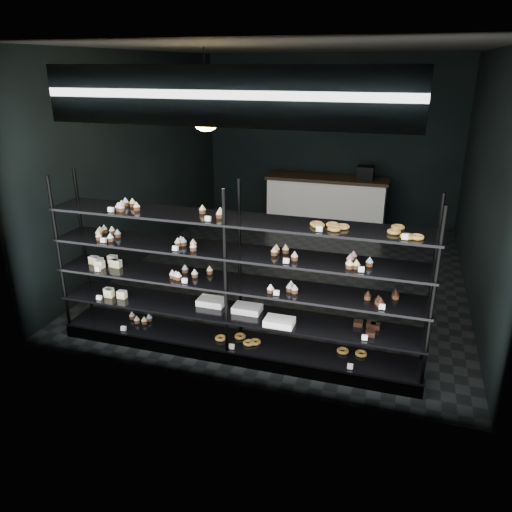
# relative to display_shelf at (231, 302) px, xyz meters

# --- Properties ---
(room) EXTENTS (5.01, 6.01, 3.20)m
(room) POSITION_rel_display_shelf_xyz_m (0.11, 2.45, 0.97)
(room) COLOR black
(room) RESTS_ON ground
(display_shelf) EXTENTS (4.00, 0.50, 1.91)m
(display_shelf) POSITION_rel_display_shelf_xyz_m (0.00, 0.00, 0.00)
(display_shelf) COLOR black
(display_shelf) RESTS_ON room
(signage) EXTENTS (3.30, 0.05, 0.50)m
(signage) POSITION_rel_display_shelf_xyz_m (0.11, -0.48, 2.12)
(signage) COLOR #0D1141
(signage) RESTS_ON room
(pendant_lamp) EXTENTS (0.36, 0.36, 0.91)m
(pendant_lamp) POSITION_rel_display_shelf_xyz_m (-0.63, 0.96, 1.82)
(pendant_lamp) COLOR black
(pendant_lamp) RESTS_ON room
(service_counter) EXTENTS (2.33, 0.65, 1.23)m
(service_counter) POSITION_rel_display_shelf_xyz_m (0.18, 4.95, -0.13)
(service_counter) COLOR white
(service_counter) RESTS_ON room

